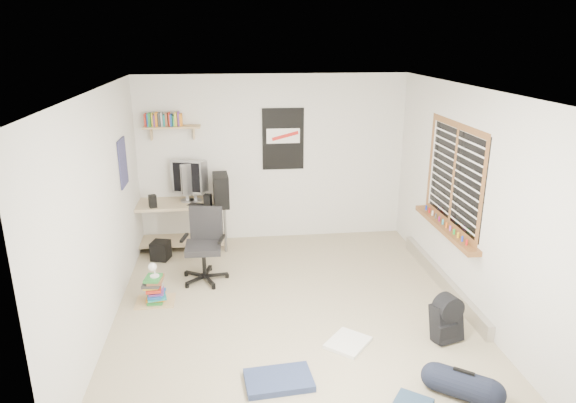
{
  "coord_description": "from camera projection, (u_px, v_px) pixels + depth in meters",
  "views": [
    {
      "loc": [
        -0.65,
        -5.26,
        3.02
      ],
      "look_at": [
        0.02,
        0.47,
        1.15
      ],
      "focal_mm": 32.0,
      "sensor_mm": 36.0,
      "label": 1
    }
  ],
  "objects": [
    {
      "name": "floor",
      "position": [
        291.0,
        308.0,
        5.98
      ],
      "size": [
        4.0,
        4.5,
        0.01
      ],
      "primitive_type": "cube",
      "color": "gray",
      "rests_on": "ground"
    },
    {
      "name": "ceiling",
      "position": [
        292.0,
        89.0,
        5.2
      ],
      "size": [
        4.0,
        4.5,
        0.01
      ],
      "primitive_type": "cube",
      "color": "white",
      "rests_on": "ground"
    },
    {
      "name": "back_wall",
      "position": [
        273.0,
        159.0,
        7.72
      ],
      "size": [
        4.0,
        0.01,
        2.5
      ],
      "primitive_type": "cube",
      "color": "silver",
      "rests_on": "ground"
    },
    {
      "name": "left_wall",
      "position": [
        102.0,
        213.0,
        5.37
      ],
      "size": [
        0.01,
        4.5,
        2.5
      ],
      "primitive_type": "cube",
      "color": "silver",
      "rests_on": "ground"
    },
    {
      "name": "right_wall",
      "position": [
        467.0,
        199.0,
        5.81
      ],
      "size": [
        0.01,
        4.5,
        2.5
      ],
      "primitive_type": "cube",
      "color": "silver",
      "rests_on": "ground"
    },
    {
      "name": "desk",
      "position": [
        178.0,
        224.0,
        7.6
      ],
      "size": [
        1.61,
        0.96,
        0.69
      ],
      "primitive_type": "cube",
      "rotation": [
        0.0,
        0.0,
        0.21
      ],
      "color": "tan",
      "rests_on": "floor"
    },
    {
      "name": "monitor_left",
      "position": [
        187.0,
        186.0,
        7.44
      ],
      "size": [
        0.46,
        0.24,
        0.49
      ],
      "primitive_type": "cube",
      "rotation": [
        0.0,
        0.0,
        -0.3
      ],
      "color": "#A1A0A5",
      "rests_on": "desk"
    },
    {
      "name": "monitor_right",
      "position": [
        195.0,
        187.0,
        7.46
      ],
      "size": [
        0.41,
        0.3,
        0.45
      ],
      "primitive_type": "cube",
      "rotation": [
        0.0,
        0.0,
        0.54
      ],
      "color": "#A5A5AA",
      "rests_on": "desk"
    },
    {
      "name": "pc_tower",
      "position": [
        221.0,
        190.0,
        7.32
      ],
      "size": [
        0.24,
        0.45,
        0.46
      ],
      "primitive_type": "cube",
      "rotation": [
        0.0,
        0.0,
        0.07
      ],
      "color": "black",
      "rests_on": "desk"
    },
    {
      "name": "keyboard",
      "position": [
        202.0,
        206.0,
        7.33
      ],
      "size": [
        0.46,
        0.3,
        0.02
      ],
      "primitive_type": "cube",
      "rotation": [
        0.0,
        0.0,
        -0.37
      ],
      "color": "black",
      "rests_on": "desk"
    },
    {
      "name": "speaker_left",
      "position": [
        153.0,
        202.0,
        7.22
      ],
      "size": [
        0.13,
        0.13,
        0.2
      ],
      "primitive_type": "cube",
      "rotation": [
        0.0,
        0.0,
        0.34
      ],
      "color": "black",
      "rests_on": "desk"
    },
    {
      "name": "speaker_right",
      "position": [
        208.0,
        201.0,
        7.26
      ],
      "size": [
        0.12,
        0.12,
        0.19
      ],
      "primitive_type": "cube",
      "rotation": [
        0.0,
        0.0,
        -0.28
      ],
      "color": "black",
      "rests_on": "desk"
    },
    {
      "name": "office_chair",
      "position": [
        203.0,
        245.0,
        6.5
      ],
      "size": [
        0.73,
        0.73,
        0.94
      ],
      "primitive_type": "cube",
      "rotation": [
        0.0,
        0.0,
        -0.21
      ],
      "color": "black",
      "rests_on": "floor"
    },
    {
      "name": "wall_shelf",
      "position": [
        172.0,
        127.0,
        7.29
      ],
      "size": [
        0.8,
        0.22,
        0.24
      ],
      "primitive_type": "cube",
      "color": "tan",
      "rests_on": "back_wall"
    },
    {
      "name": "poster_back_wall",
      "position": [
        283.0,
        139.0,
        7.62
      ],
      "size": [
        0.62,
        0.03,
        0.92
      ],
      "primitive_type": "cube",
      "color": "black",
      "rests_on": "back_wall"
    },
    {
      "name": "poster_left_wall",
      "position": [
        123.0,
        163.0,
        6.43
      ],
      "size": [
        0.02,
        0.42,
        0.6
      ],
      "primitive_type": "cube",
      "color": "navy",
      "rests_on": "left_wall"
    },
    {
      "name": "window",
      "position": [
        453.0,
        176.0,
        6.03
      ],
      "size": [
        0.1,
        1.5,
        1.26
      ],
      "primitive_type": "cube",
      "color": "brown",
      "rests_on": "right_wall"
    },
    {
      "name": "baseboard_heater",
      "position": [
        442.0,
        280.0,
        6.45
      ],
      "size": [
        0.08,
        2.5,
        0.18
      ],
      "primitive_type": "cube",
      "color": "#B7B2A8",
      "rests_on": "floor"
    },
    {
      "name": "backpack",
      "position": [
        446.0,
        322.0,
        5.3
      ],
      "size": [
        0.35,
        0.31,
        0.4
      ],
      "primitive_type": "cube",
      "rotation": [
        0.0,
        0.0,
        0.29
      ],
      "color": "black",
      "rests_on": "floor"
    },
    {
      "name": "duffel_bag",
      "position": [
        463.0,
        383.0,
        4.46
      ],
      "size": [
        0.35,
        0.35,
        0.49
      ],
      "primitive_type": "cylinder",
      "rotation": [
        0.0,
        0.0,
        -0.65
      ],
      "color": "black",
      "rests_on": "floor"
    },
    {
      "name": "tshirt",
      "position": [
        348.0,
        343.0,
        5.26
      ],
      "size": [
        0.55,
        0.55,
        0.04
      ],
      "primitive_type": "cube",
      "rotation": [
        0.0,
        0.0,
        0.86
      ],
      "color": "silver",
      "rests_on": "floor"
    },
    {
      "name": "jeans_a",
      "position": [
        279.0,
        380.0,
        4.67
      ],
      "size": [
        0.64,
        0.44,
        0.07
      ],
      "primitive_type": "cube",
      "rotation": [
        0.0,
        0.0,
        0.08
      ],
      "color": "navy",
      "rests_on": "floor"
    },
    {
      "name": "book_stack",
      "position": [
        155.0,
        291.0,
        6.06
      ],
      "size": [
        0.53,
        0.46,
        0.33
      ],
      "primitive_type": "cube",
      "rotation": [
        0.0,
        0.0,
        0.14
      ],
      "color": "olive",
      "rests_on": "floor"
    },
    {
      "name": "desk_lamp",
      "position": [
        154.0,
        274.0,
        5.97
      ],
      "size": [
        0.13,
        0.19,
        0.18
      ],
      "primitive_type": "cube",
      "rotation": [
        0.0,
        0.0,
        -0.14
      ],
      "color": "white",
      "rests_on": "book_stack"
    },
    {
      "name": "subwoofer",
      "position": [
        161.0,
        250.0,
        7.21
      ],
      "size": [
        0.29,
        0.29,
        0.26
      ],
      "primitive_type": "cube",
      "rotation": [
        0.0,
        0.0,
        -0.28
      ],
      "color": "black",
      "rests_on": "floor"
    }
  ]
}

